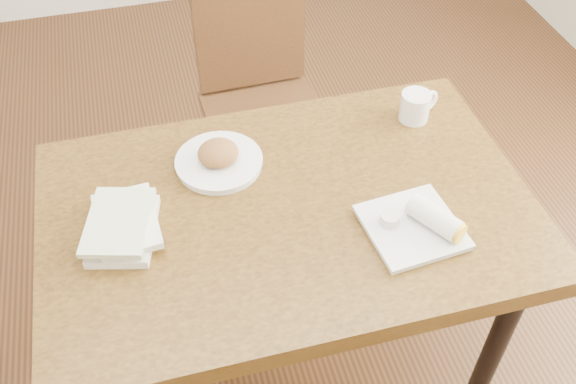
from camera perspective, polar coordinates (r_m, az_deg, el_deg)
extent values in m
cube|color=#472814|center=(2.27, 0.00, -14.29)|extent=(4.00, 5.00, 0.01)
cube|color=brown|center=(1.69, 0.00, -1.90)|extent=(1.27, 0.82, 0.06)
cylinder|color=black|center=(1.98, 18.03, -12.69)|extent=(0.06, 0.06, 0.69)
cylinder|color=black|center=(2.16, -16.14, -5.29)|extent=(0.06, 0.06, 0.69)
cylinder|color=black|center=(2.30, 11.00, -0.08)|extent=(0.06, 0.06, 0.69)
cylinder|color=#4A2C15|center=(2.69, 0.84, 5.46)|extent=(0.04, 0.04, 0.45)
cylinder|color=#4A2C15|center=(2.63, -6.69, 3.97)|extent=(0.04, 0.04, 0.45)
cylinder|color=#4A2C15|center=(2.44, 3.35, 0.22)|extent=(0.04, 0.04, 0.45)
cylinder|color=#4A2C15|center=(2.38, -4.88, -1.57)|extent=(0.04, 0.04, 0.45)
cube|color=#4A2C15|center=(2.36, -1.99, 6.48)|extent=(0.43, 0.43, 0.04)
cube|color=#4A2C15|center=(2.36, -3.40, 14.16)|extent=(0.40, 0.05, 0.45)
cylinder|color=white|center=(1.78, -6.14, 2.57)|extent=(0.24, 0.24, 0.02)
cylinder|color=white|center=(1.77, -6.17, 2.82)|extent=(0.24, 0.24, 0.01)
ellipsoid|color=#B27538|center=(1.75, -6.24, 3.48)|extent=(0.13, 0.13, 0.06)
cylinder|color=white|center=(1.93, 11.21, 7.46)|extent=(0.09, 0.09, 0.09)
torus|color=white|center=(1.96, 12.35, 7.91)|extent=(0.07, 0.03, 0.07)
cylinder|color=tan|center=(1.91, 11.38, 8.40)|extent=(0.08, 0.08, 0.01)
cylinder|color=#F2E5CC|center=(1.91, 11.40, 8.47)|extent=(0.05, 0.05, 0.00)
cube|color=white|center=(1.63, 10.94, -3.17)|extent=(0.24, 0.24, 0.01)
cube|color=white|center=(1.63, 10.99, -2.95)|extent=(0.25, 0.25, 0.01)
cylinder|color=white|center=(1.61, 12.88, -2.23)|extent=(0.12, 0.15, 0.06)
cylinder|color=yellow|center=(1.59, 14.89, -3.52)|extent=(0.05, 0.04, 0.05)
cylinder|color=silver|center=(1.61, 9.02, -2.36)|extent=(0.05, 0.05, 0.03)
cylinder|color=red|center=(1.60, 9.06, -2.11)|extent=(0.04, 0.04, 0.01)
cube|color=white|center=(1.64, -14.41, -3.34)|extent=(0.20, 0.25, 0.02)
cube|color=silver|center=(1.63, -14.16, -2.52)|extent=(0.16, 0.22, 0.02)
cube|color=#A3BC7D|center=(1.61, -14.85, -2.56)|extent=(0.20, 0.25, 0.02)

